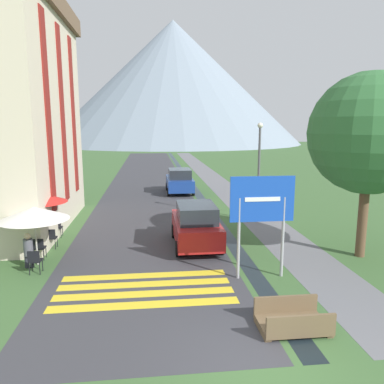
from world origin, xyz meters
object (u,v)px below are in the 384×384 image
(road_sign, at_px, (262,209))
(cafe_chair_near_right, at_px, (39,247))
(streetlamp, at_px, (259,163))
(tree_by_path, at_px, (370,134))
(cafe_chair_far_right, at_px, (57,227))
(cafe_chair_far_left, at_px, (51,227))
(parked_car_far, at_px, (180,181))
(person_seated_far, at_px, (28,249))
(person_standing_terrace, at_px, (32,229))
(footbridge, at_px, (293,321))
(cafe_chair_nearest, at_px, (35,260))
(cafe_umbrella_front_white, at_px, (34,213))
(parked_car_near, at_px, (196,225))
(cafe_chair_middle, at_px, (51,237))
(cafe_umbrella_middle_red, at_px, (41,198))

(road_sign, distance_m, cafe_chair_near_right, 8.41)
(cafe_chair_near_right, height_order, streetlamp, streetlamp)
(tree_by_path, bearing_deg, streetlamp, 112.69)
(cafe_chair_far_right, height_order, cafe_chair_far_left, same)
(parked_car_far, distance_m, cafe_chair_near_right, 14.83)
(cafe_chair_near_right, bearing_deg, person_seated_far, -72.56)
(parked_car_far, relative_size, person_standing_terrace, 2.25)
(road_sign, bearing_deg, cafe_chair_far_right, 145.53)
(footbridge, relative_size, parked_car_far, 0.44)
(streetlamp, xyz_separation_m, tree_by_path, (2.42, -5.79, 1.66))
(cafe_chair_nearest, distance_m, cafe_umbrella_front_white, 1.69)
(cafe_chair_far_right, bearing_deg, parked_car_far, 52.24)
(parked_car_near, relative_size, cafe_chair_middle, 4.67)
(footbridge, xyz_separation_m, tree_by_path, (4.60, 4.82, 4.49))
(cafe_chair_middle, height_order, tree_by_path, tree_by_path)
(cafe_chair_middle, bearing_deg, footbridge, -45.43)
(cafe_chair_far_left, relative_size, cafe_chair_middle, 1.00)
(road_sign, distance_m, cafe_chair_middle, 8.76)
(cafe_chair_near_right, distance_m, cafe_chair_far_left, 2.88)
(cafe_umbrella_front_white, bearing_deg, cafe_chair_far_right, 91.28)
(person_standing_terrace, bearing_deg, footbridge, -38.85)
(cafe_chair_far_left, bearing_deg, cafe_chair_far_right, 14.61)
(cafe_chair_far_left, bearing_deg, parked_car_far, 76.51)
(cafe_chair_nearest, bearing_deg, cafe_chair_near_right, 115.19)
(cafe_umbrella_front_white, bearing_deg, parked_car_near, 13.87)
(cafe_chair_far_left, relative_size, streetlamp, 0.17)
(parked_car_far, xyz_separation_m, cafe_chair_nearest, (-6.13, -14.79, -0.40))
(parked_car_far, bearing_deg, road_sign, -84.85)
(cafe_chair_far_left, bearing_deg, parked_car_near, 2.46)
(footbridge, distance_m, cafe_chair_middle, 10.33)
(parked_car_far, bearing_deg, cafe_chair_middle, -117.29)
(road_sign, relative_size, cafe_chair_middle, 4.03)
(road_sign, bearing_deg, parked_car_near, 116.20)
(cafe_umbrella_middle_red, bearing_deg, footbridge, -43.61)
(road_sign, bearing_deg, parked_car_far, 95.15)
(parked_car_far, height_order, cafe_chair_middle, parked_car_far)
(footbridge, bearing_deg, cafe_chair_middle, 137.06)
(cafe_chair_far_left, bearing_deg, footbridge, -28.42)
(parked_car_far, bearing_deg, tree_by_path, -67.62)
(cafe_umbrella_middle_red, bearing_deg, cafe_chair_far_left, 86.43)
(cafe_chair_middle, height_order, person_seated_far, person_seated_far)
(cafe_umbrella_middle_red, relative_size, tree_by_path, 0.32)
(person_seated_far, distance_m, tree_by_path, 13.05)
(cafe_chair_near_right, distance_m, cafe_chair_middle, 1.27)
(footbridge, relative_size, tree_by_path, 0.24)
(streetlamp, bearing_deg, parked_car_far, 112.16)
(person_seated_far, height_order, person_standing_terrace, person_standing_terrace)
(person_seated_far, bearing_deg, road_sign, -12.39)
(cafe_umbrella_middle_red, bearing_deg, cafe_chair_far_right, 70.52)
(cafe_chair_far_left, distance_m, cafe_chair_middle, 1.66)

